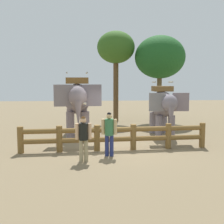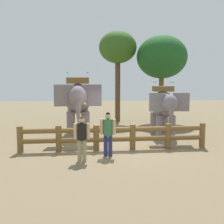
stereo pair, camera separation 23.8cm
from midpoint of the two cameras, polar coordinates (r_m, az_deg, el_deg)
name	(u,v)px [view 2 (the right image)]	position (r m, az deg, el deg)	size (l,w,h in m)	color
ground_plane	(114,150)	(11.71, 1.09, -7.63)	(60.00, 60.00, 0.00)	#7A684A
log_fence	(115,136)	(11.52, 1.12, -4.79)	(7.72, 0.62, 1.05)	brown
elephant_near_left	(78,100)	(14.49, -6.45, 2.37)	(2.18, 3.83, 3.28)	slate
elephant_center	(164,106)	(14.50, 10.84, 1.25)	(1.87, 3.26, 2.81)	slate
tourist_woman_in_black	(82,135)	(9.90, -5.44, -4.73)	(0.57, 0.32, 1.60)	tan
tourist_man_in_blue	(108,131)	(10.55, -0.17, -3.83)	(0.58, 0.38, 1.66)	navy
tree_far_left	(162,57)	(19.93, 10.38, 10.80)	(3.44, 3.44, 5.93)	brown
tree_back_center	(118,49)	(19.94, 1.52, 12.66)	(2.60, 2.60, 6.26)	brown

